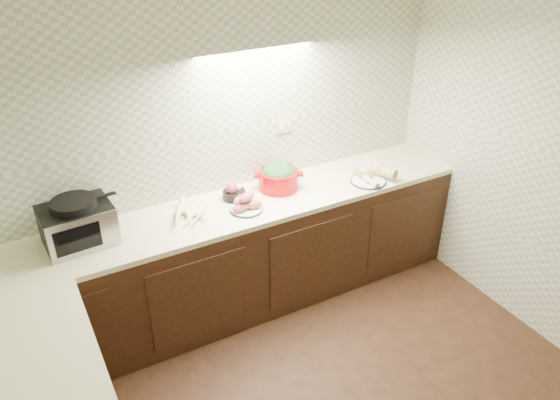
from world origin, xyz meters
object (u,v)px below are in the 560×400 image
sweet_potato_plate (246,204)px  onion_bowl (234,193)px  toaster_oven (78,223)px  veg_plate (373,174)px  dutch_oven (279,176)px  parsnip_pile (191,215)px

sweet_potato_plate → onion_bowl: 0.19m
sweet_potato_plate → onion_bowl: bearing=91.4°
onion_bowl → toaster_oven: bearing=-177.6°
toaster_oven → veg_plate: 2.21m
dutch_oven → onion_bowl: bearing=-158.6°
toaster_oven → onion_bowl: size_ratio=2.69×
sweet_potato_plate → veg_plate: sweet_potato_plate is taller
onion_bowl → dutch_oven: dutch_oven is taller
parsnip_pile → dutch_oven: size_ratio=1.00×
toaster_oven → veg_plate: (2.20, -0.20, -0.10)m
toaster_oven → parsnip_pile: (0.73, -0.07, -0.11)m
parsnip_pile → sweet_potato_plate: size_ratio=1.67×
toaster_oven → dutch_oven: 1.48m
parsnip_pile → sweet_potato_plate: 0.39m
onion_bowl → dutch_oven: (0.37, -0.02, 0.05)m
toaster_oven → onion_bowl: (1.11, 0.05, -0.10)m
sweet_potato_plate → veg_plate: 1.08m
toaster_oven → sweet_potato_plate: bearing=-11.3°
onion_bowl → dutch_oven: 0.37m
toaster_oven → dutch_oven: toaster_oven is taller
dutch_oven → veg_plate: dutch_oven is taller
sweet_potato_plate → onion_bowl: sweet_potato_plate is taller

